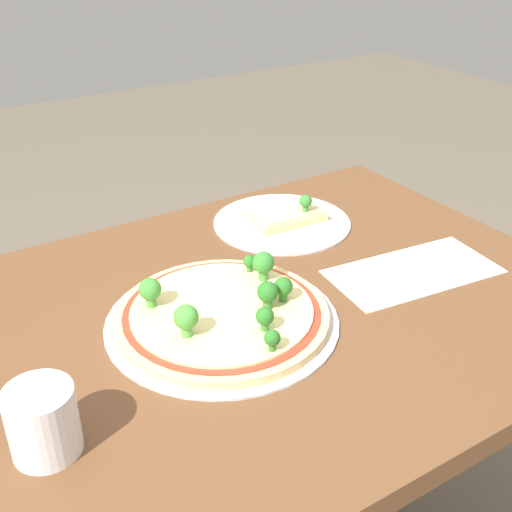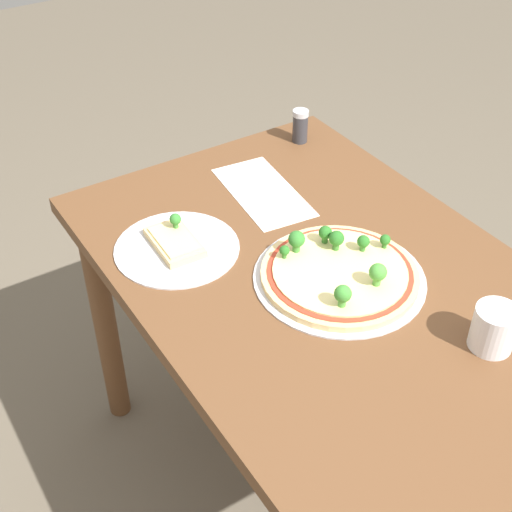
% 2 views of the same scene
% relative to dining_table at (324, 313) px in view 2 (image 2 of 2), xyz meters
% --- Properties ---
extents(ground_plane, '(8.00, 8.00, 0.00)m').
position_rel_dining_table_xyz_m(ground_plane, '(0.00, 0.00, -0.62)').
color(ground_plane, brown).
extents(dining_table, '(1.14, 0.76, 0.73)m').
position_rel_dining_table_xyz_m(dining_table, '(0.00, 0.00, 0.00)').
color(dining_table, brown).
rests_on(dining_table, ground_plane).
extents(pizza_tray_whole, '(0.35, 0.35, 0.07)m').
position_rel_dining_table_xyz_m(pizza_tray_whole, '(0.02, 0.01, 0.12)').
color(pizza_tray_whole, silver).
rests_on(pizza_tray_whole, dining_table).
extents(pizza_tray_slice, '(0.27, 0.27, 0.06)m').
position_rel_dining_table_xyz_m(pizza_tray_slice, '(-0.24, -0.22, 0.12)').
color(pizza_tray_slice, silver).
rests_on(pizza_tray_slice, dining_table).
extents(drinking_cup, '(0.08, 0.08, 0.09)m').
position_rel_dining_table_xyz_m(drinking_cup, '(0.32, 0.12, 0.15)').
color(drinking_cup, white).
rests_on(drinking_cup, dining_table).
extents(condiment_shaker, '(0.04, 0.04, 0.09)m').
position_rel_dining_table_xyz_m(condiment_shaker, '(-0.47, 0.27, 0.15)').
color(condiment_shaker, '#333338').
rests_on(condiment_shaker, dining_table).
extents(paper_menu, '(0.30, 0.17, 0.00)m').
position_rel_dining_table_xyz_m(paper_menu, '(-0.32, 0.05, 0.11)').
color(paper_menu, white).
rests_on(paper_menu, dining_table).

